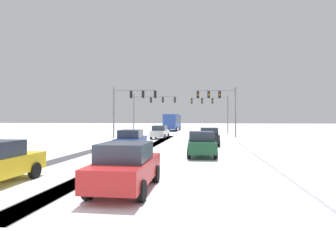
% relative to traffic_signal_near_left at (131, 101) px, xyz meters
% --- Properties ---
extents(ground_plane, '(300.00, 300.00, 0.00)m').
position_rel_traffic_signal_near_left_xyz_m(ground_plane, '(5.48, -27.03, -4.78)').
color(ground_plane, white).
extents(wheel_track_left_lane, '(0.90, 33.98, 0.01)m').
position_rel_traffic_signal_near_left_xyz_m(wheel_track_left_lane, '(4.43, -11.59, -4.78)').
color(wheel_track_left_lane, '#424247').
rests_on(wheel_track_left_lane, ground).
extents(wheel_track_right_lane, '(0.94, 33.98, 0.01)m').
position_rel_traffic_signal_near_left_xyz_m(wheel_track_right_lane, '(4.53, -11.59, -4.78)').
color(wheel_track_right_lane, '#424247').
rests_on(wheel_track_right_lane, ground).
extents(wheel_track_center, '(0.76, 33.98, 0.01)m').
position_rel_traffic_signal_near_left_xyz_m(wheel_track_center, '(4.56, -11.59, -4.78)').
color(wheel_track_center, '#424247').
rests_on(wheel_track_center, ground).
extents(wheel_track_oncoming, '(1.14, 33.98, 0.01)m').
position_rel_traffic_signal_near_left_xyz_m(wheel_track_oncoming, '(0.83, -11.59, -4.78)').
color(wheel_track_oncoming, '#424247').
rests_on(wheel_track_oncoming, ground).
extents(sidewalk_kerb_right, '(4.00, 33.98, 0.12)m').
position_rel_traffic_signal_near_left_xyz_m(sidewalk_kerb_right, '(14.62, -13.13, -4.72)').
color(sidewalk_kerb_right, white).
rests_on(sidewalk_kerb_right, ground).
extents(traffic_signal_near_left, '(5.72, 0.64, 6.50)m').
position_rel_traffic_signal_near_left_xyz_m(traffic_signal_near_left, '(0.00, 0.00, 0.00)').
color(traffic_signal_near_left, slate).
rests_on(traffic_signal_near_left, ground).
extents(traffic_signal_far_left, '(7.19, 0.79, 6.50)m').
position_rel_traffic_signal_near_left_xyz_m(traffic_signal_far_left, '(0.61, 10.06, 0.05)').
color(traffic_signal_far_left, slate).
rests_on(traffic_signal_far_left, ground).
extents(traffic_signal_far_right, '(6.57, 0.62, 6.50)m').
position_rel_traffic_signal_near_left_xyz_m(traffic_signal_far_right, '(10.61, 13.72, 0.03)').
color(traffic_signal_far_right, slate).
rests_on(traffic_signal_far_right, ground).
extents(traffic_signal_near_right, '(5.12, 0.72, 6.50)m').
position_rel_traffic_signal_near_left_xyz_m(traffic_signal_near_right, '(11.21, 1.68, -0.02)').
color(traffic_signal_near_right, slate).
rests_on(traffic_signal_near_right, ground).
extents(car_white_lead, '(1.93, 4.15, 1.62)m').
position_rel_traffic_signal_near_left_xyz_m(car_white_lead, '(3.82, -0.63, -3.96)').
color(car_white_lead, silver).
rests_on(car_white_lead, ground).
extents(car_black_second, '(1.90, 4.13, 1.62)m').
position_rel_traffic_signal_near_left_xyz_m(car_black_second, '(9.72, -8.35, -3.96)').
color(car_black_second, black).
rests_on(car_black_second, ground).
extents(car_blue_third, '(1.98, 4.17, 1.62)m').
position_rel_traffic_signal_near_left_xyz_m(car_blue_third, '(3.87, -14.15, -3.96)').
color(car_blue_third, '#233899').
rests_on(car_blue_third, ground).
extents(car_dark_green_fourth, '(1.99, 4.18, 1.62)m').
position_rel_traffic_signal_near_left_xyz_m(car_dark_green_fourth, '(9.12, -16.09, -3.96)').
color(car_dark_green_fourth, '#194C2D').
rests_on(car_dark_green_fourth, ground).
extents(car_red_fifth, '(1.87, 4.12, 1.62)m').
position_rel_traffic_signal_near_left_xyz_m(car_red_fifth, '(6.69, -25.07, -3.96)').
color(car_red_fifth, red).
rests_on(car_red_fifth, ground).
extents(bus_oncoming, '(2.73, 11.02, 3.38)m').
position_rel_traffic_signal_near_left_xyz_m(bus_oncoming, '(2.56, 23.43, -2.79)').
color(bus_oncoming, '#284793').
rests_on(bus_oncoming, ground).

